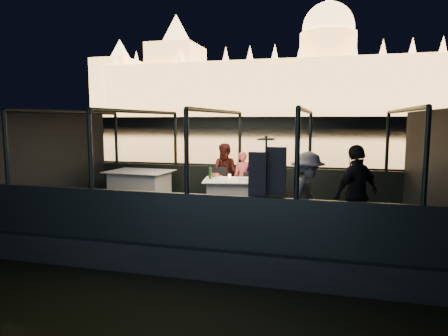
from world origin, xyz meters
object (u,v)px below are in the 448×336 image
(chair_port_left, at_px, (217,188))
(passenger_dark, at_px, (356,195))
(wine_bottle, at_px, (210,172))
(person_man_maroon, at_px, (226,174))
(dining_table_aft, at_px, (140,188))
(chair_port_right, at_px, (250,190))
(person_woman_coral, at_px, (243,175))
(coat_stand, at_px, (266,194))
(dining_table_central, at_px, (236,196))
(passenger_stripe, at_px, (307,195))

(chair_port_left, distance_m, passenger_dark, 3.92)
(wine_bottle, bearing_deg, person_man_maroon, 83.32)
(dining_table_aft, height_order, wine_bottle, wine_bottle)
(chair_port_right, height_order, person_woman_coral, person_woman_coral)
(chair_port_right, distance_m, person_woman_coral, 0.58)
(coat_stand, bearing_deg, dining_table_central, 114.25)
(chair_port_right, bearing_deg, passenger_dark, -52.49)
(coat_stand, relative_size, passenger_stripe, 1.17)
(dining_table_aft, bearing_deg, person_woman_coral, 11.86)
(chair_port_left, height_order, chair_port_right, chair_port_left)
(dining_table_aft, relative_size, chair_port_left, 1.68)
(dining_table_central, distance_m, person_woman_coral, 1.06)
(wine_bottle, bearing_deg, chair_port_left, 91.66)
(dining_table_aft, distance_m, passenger_stripe, 4.96)
(chair_port_right, bearing_deg, chair_port_left, 169.64)
(chair_port_right, relative_size, passenger_dark, 0.49)
(person_man_maroon, xyz_separation_m, passenger_stripe, (2.19, -2.89, 0.10))
(passenger_stripe, bearing_deg, wine_bottle, 62.97)
(person_woman_coral, bearing_deg, coat_stand, -79.68)
(chair_port_left, distance_m, passenger_stripe, 3.46)
(coat_stand, distance_m, person_woman_coral, 3.52)
(chair_port_right, height_order, coat_stand, coat_stand)
(dining_table_central, bearing_deg, dining_table_aft, 170.34)
(coat_stand, bearing_deg, wine_bottle, 125.48)
(dining_table_aft, relative_size, person_woman_coral, 1.18)
(chair_port_right, height_order, person_man_maroon, person_man_maroon)
(dining_table_central, bearing_deg, person_man_maroon, 116.46)
(dining_table_central, xyz_separation_m, wine_bottle, (-0.60, -0.02, 0.53))
(coat_stand, relative_size, passenger_dark, 1.09)
(chair_port_left, relative_size, passenger_dark, 0.54)
(person_man_maroon, height_order, passenger_dark, passenger_dark)
(chair_port_left, distance_m, person_woman_coral, 0.75)
(dining_table_aft, height_order, person_woman_coral, person_woman_coral)
(passenger_dark, distance_m, wine_bottle, 3.54)
(dining_table_aft, distance_m, person_man_maroon, 2.24)
(coat_stand, relative_size, person_woman_coral, 1.40)
(coat_stand, bearing_deg, person_woman_coral, 108.31)
(dining_table_aft, bearing_deg, wine_bottle, -13.05)
(dining_table_central, relative_size, person_man_maroon, 0.95)
(person_woman_coral, bearing_deg, passenger_stripe, -67.00)
(dining_table_central, distance_m, chair_port_right, 0.61)
(coat_stand, xyz_separation_m, wine_bottle, (-1.66, 2.33, 0.02))
(chair_port_right, bearing_deg, wine_bottle, -151.56)
(dining_table_central, bearing_deg, coat_stand, -65.75)
(person_woman_coral, height_order, passenger_dark, passenger_dark)
(coat_stand, height_order, wine_bottle, coat_stand)
(person_woman_coral, xyz_separation_m, wine_bottle, (-0.55, -1.01, 0.17))
(person_man_maroon, xyz_separation_m, wine_bottle, (-0.12, -0.99, 0.17))
(dining_table_aft, distance_m, wine_bottle, 2.15)
(coat_stand, height_order, person_man_maroon, coat_stand)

